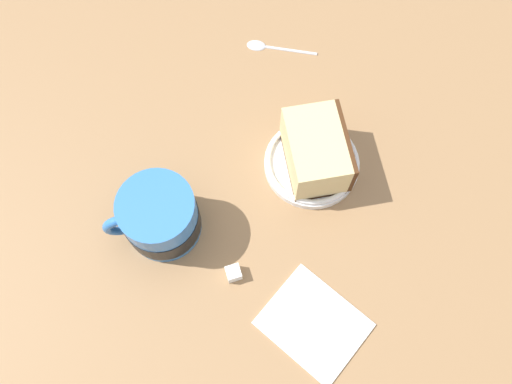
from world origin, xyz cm
name	(u,v)px	position (x,y,z in cm)	size (l,w,h in cm)	color
ground_plane	(262,172)	(0.00, 0.00, -1.87)	(128.04, 128.04, 3.73)	#936D47
small_plate	(312,163)	(-6.56, 2.26, 0.92)	(13.39, 13.39, 1.87)	white
cake_slice	(316,151)	(-6.83, 2.31, 4.53)	(9.71, 12.19, 6.75)	#472814
tea_mug	(160,217)	(15.64, 3.54, 4.02)	(12.40, 9.98, 8.68)	#3372BF
teaspoon	(267,46)	(-8.15, -19.00, 0.36)	(10.18, 6.78, 0.80)	silver
folded_napkin	(314,324)	(1.93, 22.65, 0.30)	(10.04, 12.15, 0.60)	white
sugar_cube	(234,273)	(9.16, 13.06, 0.93)	(1.86, 1.86, 1.86)	white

